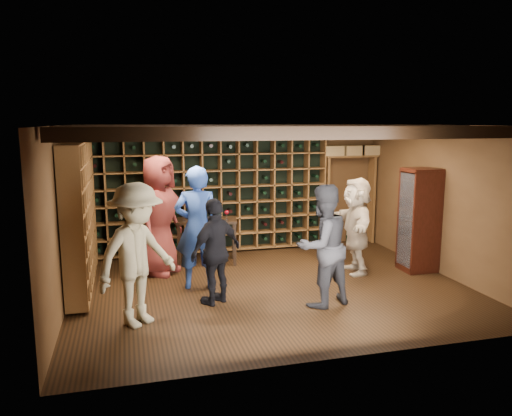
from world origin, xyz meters
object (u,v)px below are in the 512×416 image
object	(u,v)px
guest_red_floral	(159,216)
guest_khaki	(137,255)
guest_woman_black	(216,251)
guest_beige	(356,225)
display_cabinet	(419,222)
tasting_table	(207,224)
man_grey_suit	(323,246)
man_blue_shirt	(197,228)

from	to	relation	value
guest_red_floral	guest_khaki	distance (m)	2.17
guest_woman_black	guest_beige	size ratio (longest dim) A/B	0.93
guest_khaki	display_cabinet	bearing A→B (deg)	-24.87
tasting_table	guest_red_floral	bearing A→B (deg)	-143.90
guest_khaki	guest_woman_black	bearing A→B (deg)	-14.55
man_grey_suit	guest_woman_black	world-z (taller)	man_grey_suit
tasting_table	display_cabinet	bearing A→B (deg)	-12.14
guest_beige	man_grey_suit	bearing A→B (deg)	-32.17
man_blue_shirt	tasting_table	xyz separation A→B (m)	(0.36, 1.32, -0.23)
display_cabinet	guest_beige	distance (m)	1.10
man_blue_shirt	guest_beige	xyz separation A→B (m)	(2.72, 0.12, -0.13)
man_blue_shirt	guest_beige	bearing A→B (deg)	-166.74
guest_khaki	guest_beige	bearing A→B (deg)	-18.45
guest_woman_black	guest_khaki	bearing A→B (deg)	-9.08
man_blue_shirt	guest_red_floral	bearing A→B (deg)	-49.65
tasting_table	man_blue_shirt	bearing A→B (deg)	-95.39
man_blue_shirt	man_grey_suit	world-z (taller)	man_blue_shirt
guest_red_floral	guest_beige	world-z (taller)	guest_red_floral
guest_woman_black	guest_khaki	world-z (taller)	guest_khaki
guest_red_floral	guest_beige	bearing A→B (deg)	-68.40
display_cabinet	tasting_table	distance (m)	3.72
guest_beige	tasting_table	distance (m)	2.66
guest_khaki	man_blue_shirt	bearing A→B (deg)	14.01
guest_red_floral	guest_khaki	world-z (taller)	guest_red_floral
display_cabinet	man_blue_shirt	xyz separation A→B (m)	(-3.81, 0.06, 0.10)
guest_red_floral	tasting_table	xyz separation A→B (m)	(0.86, 0.43, -0.28)
man_grey_suit	guest_red_floral	world-z (taller)	guest_red_floral
guest_woman_black	tasting_table	world-z (taller)	guest_woman_black
guest_red_floral	display_cabinet	bearing A→B (deg)	-67.42
display_cabinet	man_grey_suit	bearing A→B (deg)	-153.10
man_blue_shirt	guest_woman_black	xyz separation A→B (m)	(0.15, -0.74, -0.19)
guest_woman_black	tasting_table	bearing A→B (deg)	-128.84
man_blue_shirt	guest_red_floral	world-z (taller)	guest_red_floral
guest_woman_black	guest_khaki	xyz separation A→B (m)	(-1.09, -0.49, 0.15)
display_cabinet	man_blue_shirt	bearing A→B (deg)	179.15
display_cabinet	tasting_table	world-z (taller)	display_cabinet
man_grey_suit	guest_beige	distance (m)	1.75
display_cabinet	guest_red_floral	distance (m)	4.43
display_cabinet	guest_beige	bearing A→B (deg)	170.56
man_grey_suit	guest_beige	bearing A→B (deg)	-149.10
man_blue_shirt	tasting_table	bearing A→B (deg)	-94.36
guest_woman_black	guest_beige	xyz separation A→B (m)	(2.57, 0.86, 0.06)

